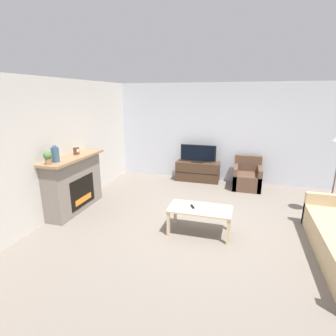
{
  "coord_description": "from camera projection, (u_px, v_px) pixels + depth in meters",
  "views": [
    {
      "loc": [
        0.55,
        -4.44,
        2.38
      ],
      "look_at": [
        -0.97,
        0.79,
        0.85
      ],
      "focal_mm": 28.0,
      "sensor_mm": 36.0,
      "label": 1
    }
  ],
  "objects": [
    {
      "name": "wall_back",
      "position": [
        223.0,
        133.0,
        7.22
      ],
      "size": [
        12.0,
        0.06,
        2.7
      ],
      "color": "silver",
      "rests_on": "ground"
    },
    {
      "name": "wall_left",
      "position": [
        61.0,
        147.0,
        5.34
      ],
      "size": [
        0.06,
        12.0,
        2.7
      ],
      "color": "beige",
      "rests_on": "ground"
    },
    {
      "name": "tv_stand",
      "position": [
        198.0,
        171.0,
        7.43
      ],
      "size": [
        1.21,
        0.41,
        0.55
      ],
      "color": "#422D1E",
      "rests_on": "ground"
    },
    {
      "name": "fireplace",
      "position": [
        74.0,
        183.0,
        5.48
      ],
      "size": [
        0.51,
        1.59,
        1.17
      ],
      "color": "slate",
      "rests_on": "ground"
    },
    {
      "name": "armchair",
      "position": [
        247.0,
        178.0,
        6.87
      ],
      "size": [
        0.7,
        0.76,
        0.82
      ],
      "color": "brown",
      "rests_on": "ground"
    },
    {
      "name": "remote",
      "position": [
        192.0,
        207.0,
        4.59
      ],
      "size": [
        0.1,
        0.15,
        0.02
      ],
      "rotation": [
        0.0,
        0.0,
        0.48
      ],
      "color": "black",
      "rests_on": "coffee_table"
    },
    {
      "name": "potted_plant",
      "position": [
        48.0,
        157.0,
        4.66
      ],
      "size": [
        0.15,
        0.15,
        0.24
      ],
      "color": "#936B4C",
      "rests_on": "fireplace"
    },
    {
      "name": "tv",
      "position": [
        198.0,
        154.0,
        7.29
      ],
      "size": [
        0.99,
        0.18,
        0.49
      ],
      "color": "black",
      "rests_on": "tv_stand"
    },
    {
      "name": "mantel_vase_left",
      "position": [
        55.0,
        154.0,
        4.84
      ],
      "size": [
        0.14,
        0.14,
        0.32
      ],
      "color": "#385670",
      "rests_on": "fireplace"
    },
    {
      "name": "ground_plane",
      "position": [
        206.0,
        227.0,
        4.9
      ],
      "size": [
        24.0,
        24.0,
        0.0
      ],
      "primitive_type": "plane",
      "color": "slate"
    },
    {
      "name": "mantel_clock",
      "position": [
        76.0,
        151.0,
        5.44
      ],
      "size": [
        0.08,
        0.11,
        0.15
      ],
      "color": "brown",
      "rests_on": "fireplace"
    },
    {
      "name": "coffee_table",
      "position": [
        200.0,
        211.0,
        4.57
      ],
      "size": [
        1.09,
        0.56,
        0.48
      ],
      "color": "#CCB289",
      "rests_on": "ground"
    }
  ]
}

